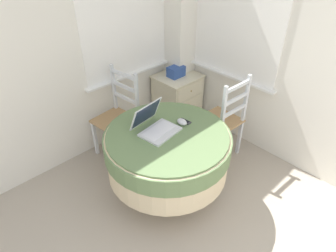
# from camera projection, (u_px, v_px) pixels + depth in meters

# --- Properties ---
(corner_room_shell) EXTENTS (4.45, 4.83, 2.55)m
(corner_room_shell) POSITION_uv_depth(u_px,v_px,m) (195.00, 60.00, 2.50)
(corner_room_shell) COLOR white
(corner_room_shell) RESTS_ON ground_plane
(round_dining_table) EXTENTS (1.12, 1.12, 0.73)m
(round_dining_table) POSITION_uv_depth(u_px,v_px,m) (167.00, 150.00, 2.68)
(round_dining_table) COLOR #4C3D2D
(round_dining_table) RESTS_ON ground_plane
(laptop) EXTENTS (0.37, 0.37, 0.24)m
(laptop) POSITION_uv_depth(u_px,v_px,m) (155.00, 125.00, 2.59)
(laptop) COLOR silver
(laptop) RESTS_ON round_dining_table
(computer_mouse) EXTENTS (0.07, 0.10, 0.05)m
(computer_mouse) POSITION_uv_depth(u_px,v_px,m) (182.00, 122.00, 2.68)
(computer_mouse) COLOR silver
(computer_mouse) RESTS_ON round_dining_table
(cell_phone) EXTENTS (0.06, 0.12, 0.01)m
(cell_phone) POSITION_uv_depth(u_px,v_px,m) (185.00, 121.00, 2.72)
(cell_phone) COLOR #2D2D33
(cell_phone) RESTS_ON round_dining_table
(dining_chair_near_back_window) EXTENTS (0.44, 0.45, 0.99)m
(dining_chair_near_back_window) POSITION_uv_depth(u_px,v_px,m) (118.00, 117.00, 3.27)
(dining_chair_near_back_window) COLOR #A87F51
(dining_chair_near_back_window) RESTS_ON ground_plane
(dining_chair_near_right_window) EXTENTS (0.43, 0.41, 0.99)m
(dining_chair_near_right_window) POSITION_uv_depth(u_px,v_px,m) (223.00, 121.00, 3.21)
(dining_chair_near_right_window) COLOR #A87F51
(dining_chair_near_right_window) RESTS_ON ground_plane
(corner_cabinet) EXTENTS (0.52, 0.48, 0.65)m
(corner_cabinet) POSITION_uv_depth(u_px,v_px,m) (177.00, 99.00, 3.88)
(corner_cabinet) COLOR beige
(corner_cabinet) RESTS_ON ground_plane
(storage_box) EXTENTS (0.20, 0.14, 0.12)m
(storage_box) POSITION_uv_depth(u_px,v_px,m) (176.00, 71.00, 3.65)
(storage_box) COLOR #2D4C93
(storage_box) RESTS_ON corner_cabinet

